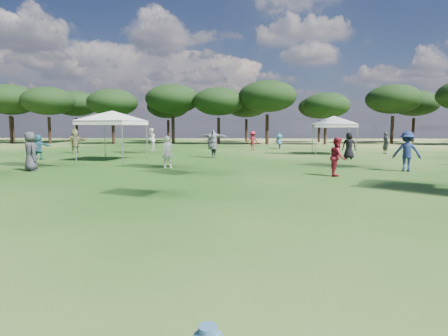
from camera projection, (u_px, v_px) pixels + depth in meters
The scene contains 4 objects.
tree_line at pixel (259, 101), 47.53m from camera, with size 108.78×17.63×7.77m.
tent_left at pixel (112, 113), 22.39m from camera, with size 6.31×6.31×3.28m.
tent_right at pixel (334, 118), 27.66m from camera, with size 5.97×5.97×3.14m.
festival_crowd at pixel (231, 144), 25.25m from camera, with size 28.93×21.42×1.93m.
Camera 1 is at (0.51, -0.93, 1.95)m, focal length 30.00 mm.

